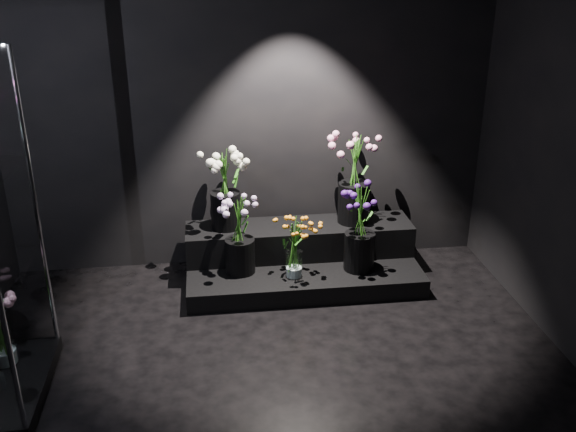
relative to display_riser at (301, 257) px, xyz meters
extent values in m
plane|color=black|center=(-0.38, -1.62, -0.17)|extent=(4.00, 4.00, 0.00)
plane|color=black|center=(-0.38, 0.38, 1.23)|extent=(4.00, 0.00, 4.00)
cube|color=black|center=(0.00, -0.10, -0.10)|extent=(1.89, 0.84, 0.16)
cube|color=black|center=(0.00, 0.11, 0.11)|extent=(1.89, 0.42, 0.26)
cube|color=black|center=(-2.08, -1.29, -0.13)|extent=(0.56, 0.94, 0.09)
cylinder|color=white|center=(-0.10, -0.29, 0.09)|extent=(0.13, 0.13, 0.22)
cylinder|color=black|center=(-0.52, -0.16, 0.13)|extent=(0.24, 0.24, 0.28)
cylinder|color=black|center=(0.44, -0.23, 0.14)|extent=(0.25, 0.25, 0.31)
cylinder|color=black|center=(-0.61, 0.14, 0.40)|extent=(0.24, 0.24, 0.31)
cylinder|color=black|center=(0.46, 0.13, 0.42)|extent=(0.26, 0.26, 0.34)
cylinder|color=white|center=(-2.09, -1.10, 0.05)|extent=(0.16, 0.16, 0.27)
camera|label=1|loc=(-0.72, -4.74, 2.41)|focal=40.00mm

